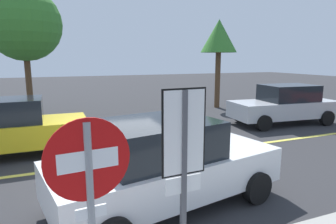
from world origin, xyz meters
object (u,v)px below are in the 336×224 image
object	(u,v)px
car_yellow_behind_van	(13,128)
speed_limit_sign	(184,155)
car_white_approaching	(164,163)
tree_left_verge	(24,24)
stop_sign	(90,198)
tree_centre_verge	(219,38)
car_silver_mid_road	(284,105)

from	to	relation	value
car_yellow_behind_van	speed_limit_sign	bearing A→B (deg)	-69.36
speed_limit_sign	car_white_approaching	world-z (taller)	speed_limit_sign
car_white_approaching	tree_left_verge	size ratio (longest dim) A/B	0.76
stop_sign	car_white_approaching	distance (m)	3.05
stop_sign	speed_limit_sign	world-z (taller)	speed_limit_sign
speed_limit_sign	car_yellow_behind_van	size ratio (longest dim) A/B	0.63
stop_sign	speed_limit_sign	size ratio (longest dim) A/B	0.93
car_white_approaching	tree_centre_verge	size ratio (longest dim) A/B	0.95
car_yellow_behind_van	tree_centre_verge	distance (m)	11.63
stop_sign	tree_centre_verge	size ratio (longest dim) A/B	0.47
tree_left_verge	speed_limit_sign	bearing A→B (deg)	-79.71
speed_limit_sign	tree_centre_verge	bearing A→B (deg)	57.07
car_silver_mid_road	speed_limit_sign	bearing A→B (deg)	-139.45
car_silver_mid_road	car_yellow_behind_van	xyz separation A→B (m)	(-10.44, -0.34, -0.01)
tree_centre_verge	speed_limit_sign	bearing A→B (deg)	-122.93
car_silver_mid_road	car_white_approaching	size ratio (longest dim) A/B	1.00
speed_limit_sign	tree_centre_verge	world-z (taller)	tree_centre_verge
stop_sign	car_silver_mid_road	size ratio (longest dim) A/B	0.50
car_silver_mid_road	tree_left_verge	xyz separation A→B (m)	(-10.36, 6.17, 3.57)
speed_limit_sign	car_white_approaching	bearing A→B (deg)	74.84
car_yellow_behind_van	tree_centre_verge	world-z (taller)	tree_centre_verge
tree_left_verge	car_silver_mid_road	bearing A→B (deg)	-30.79
car_white_approaching	tree_centre_verge	distance (m)	12.16
car_silver_mid_road	tree_centre_verge	xyz separation A→B (m)	(-0.48, 4.77, 3.11)
stop_sign	car_yellow_behind_van	size ratio (longest dim) A/B	0.58
speed_limit_sign	car_white_approaching	xyz separation A→B (m)	(0.58, 2.13, -0.92)
speed_limit_sign	tree_centre_verge	distance (m)	14.01
speed_limit_sign	car_silver_mid_road	world-z (taller)	speed_limit_sign
speed_limit_sign	stop_sign	bearing A→B (deg)	-163.35
tree_centre_verge	car_yellow_behind_van	bearing A→B (deg)	-152.84
car_white_approaching	tree_left_verge	bearing A→B (deg)	105.11
car_silver_mid_road	car_yellow_behind_van	size ratio (longest dim) A/B	1.18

